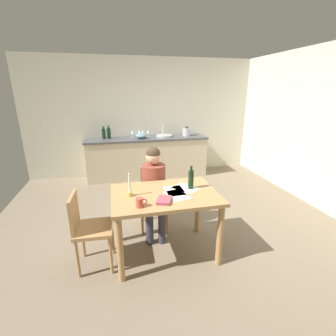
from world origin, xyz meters
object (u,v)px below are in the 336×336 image
(wine_glass_near_sink, at_px, (148,131))
(wine_glass_back_left, at_px, (139,132))
(chair_at_table, at_px, (154,195))
(chair_side_empty, at_px, (88,227))
(bottle_vinegar, at_px, (109,133))
(sink_unit, at_px, (164,136))
(dining_table, at_px, (165,203))
(mixing_bowl, at_px, (141,136))
(candlestick, at_px, (130,190))
(book_magazine, at_px, (164,200))
(wine_glass_by_kettle, at_px, (143,132))
(bottle_oil, at_px, (104,134))
(wine_glass_back_right, at_px, (133,132))
(stovetop_kettle, at_px, (187,132))
(coffee_mug, at_px, (140,202))
(wine_bottle_on_table, at_px, (191,179))
(person_seated, at_px, (154,186))

(wine_glass_near_sink, xyz_separation_m, wine_glass_back_left, (-0.20, 0.00, 0.00))
(chair_at_table, relative_size, wine_glass_back_left, 5.54)
(chair_side_empty, bearing_deg, bottle_vinegar, 85.03)
(sink_unit, bearing_deg, wine_glass_back_left, 164.89)
(dining_table, distance_m, mixing_bowl, 2.73)
(candlestick, distance_m, book_magazine, 0.41)
(dining_table, bearing_deg, mixing_bowl, 88.47)
(wine_glass_by_kettle, bearing_deg, chair_side_empty, -108.58)
(dining_table, relative_size, bottle_oil, 4.57)
(bottle_oil, distance_m, wine_glass_back_right, 0.63)
(book_magazine, xyz_separation_m, bottle_vinegar, (-0.56, 3.07, 0.22))
(bottle_vinegar, distance_m, wine_glass_back_left, 0.67)
(candlestick, bearing_deg, chair_side_empty, -172.28)
(sink_unit, relative_size, wine_glass_near_sink, 2.34)
(book_magazine, xyz_separation_m, sink_unit, (0.65, 2.99, 0.12))
(book_magazine, xyz_separation_m, stovetop_kettle, (1.18, 2.99, 0.20))
(dining_table, height_order, chair_side_empty, chair_side_empty)
(coffee_mug, distance_m, wine_bottle_on_table, 0.73)
(candlestick, xyz_separation_m, book_magazine, (0.34, -0.22, -0.06))
(chair_at_table, distance_m, wine_glass_back_right, 2.34)
(wine_glass_back_left, bearing_deg, wine_glass_back_right, 180.00)
(mixing_bowl, xyz_separation_m, stovetop_kettle, (1.05, 0.08, 0.04))
(chair_at_table, distance_m, wine_glass_near_sink, 2.35)
(dining_table, height_order, wine_glass_back_left, wine_glass_back_left)
(wine_bottle_on_table, xyz_separation_m, wine_glass_back_right, (-0.43, 2.87, 0.11))
(dining_table, distance_m, bottle_oil, 2.97)
(wine_bottle_on_table, relative_size, wine_glass_back_right, 1.82)
(person_seated, height_order, book_magazine, person_seated)
(wine_bottle_on_table, bearing_deg, wine_glass_near_sink, 91.49)
(chair_side_empty, distance_m, stovetop_kettle, 3.50)
(stovetop_kettle, bearing_deg, bottle_vinegar, 177.44)
(candlestick, bearing_deg, wine_bottle_on_table, 4.03)
(dining_table, bearing_deg, stovetop_kettle, 67.99)
(coffee_mug, height_order, candlestick, candlestick)
(chair_side_empty, bearing_deg, dining_table, 3.12)
(mixing_bowl, bearing_deg, wine_glass_near_sink, 50.72)
(mixing_bowl, height_order, wine_glass_by_kettle, wine_glass_by_kettle)
(mixing_bowl, distance_m, wine_glass_near_sink, 0.30)
(mixing_bowl, bearing_deg, chair_at_table, -92.60)
(person_seated, relative_size, bottle_oil, 4.53)
(bottle_vinegar, bearing_deg, candlestick, -85.60)
(dining_table, relative_size, wine_glass_by_kettle, 7.82)
(chair_side_empty, distance_m, wine_glass_by_kettle, 3.19)
(book_magazine, bearing_deg, coffee_mug, -143.86)
(chair_at_table, relative_size, stovetop_kettle, 3.88)
(wine_glass_near_sink, bearing_deg, wine_glass_back_right, 180.00)
(wine_bottle_on_table, bearing_deg, wine_glass_back_left, 95.42)
(sink_unit, height_order, stovetop_kettle, sink_unit)
(mixing_bowl, bearing_deg, stovetop_kettle, 4.09)
(bottle_oil, distance_m, mixing_bowl, 0.81)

